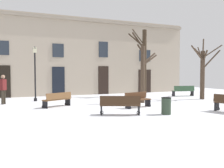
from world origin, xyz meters
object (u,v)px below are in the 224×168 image
(tree_right_of_center, at_px, (143,72))
(bench_back_to_back_left, at_px, (138,100))
(bench_back_to_back_right, at_px, (120,105))
(bench_by_litter_bin, at_px, (183,91))
(tree_center, at_px, (144,60))
(litter_bin, at_px, (166,106))
(bench_near_lamp, at_px, (57,99))
(streetlamp, at_px, (35,68))
(tree_foreground, at_px, (203,71))
(person_strolling, at_px, (3,88))

(tree_right_of_center, xyz_separation_m, bench_back_to_back_left, (-1.39, -1.74, -1.54))
(bench_back_to_back_right, height_order, bench_by_litter_bin, bench_back_to_back_right)
(tree_center, distance_m, litter_bin, 9.28)
(bench_back_to_back_right, xyz_separation_m, bench_near_lamp, (-2.18, 3.83, -0.04))
(litter_bin, xyz_separation_m, bench_back_to_back_left, (-0.12, 2.53, 0.04))
(bench_near_lamp, relative_size, bench_back_to_back_left, 1.02)
(streetlamp, height_order, bench_near_lamp, streetlamp)
(tree_foreground, height_order, streetlamp, tree_foreground)
(litter_bin, relative_size, bench_back_to_back_right, 0.42)
(person_strolling, bearing_deg, bench_back_to_back_left, 94.26)
(tree_right_of_center, height_order, bench_back_to_back_right, tree_right_of_center)
(tree_right_of_center, xyz_separation_m, bench_near_lamp, (-5.51, 0.29, -1.56))
(tree_foreground, relative_size, bench_back_to_back_left, 2.63)
(tree_foreground, relative_size, bench_back_to_back_right, 2.37)
(tree_center, bearing_deg, bench_back_to_back_right, -127.33)
(tree_center, relative_size, bench_back_to_back_right, 2.94)
(tree_center, bearing_deg, bench_near_lamp, -155.40)
(bench_near_lamp, bearing_deg, litter_bin, 107.53)
(streetlamp, relative_size, bench_back_to_back_left, 2.17)
(tree_foreground, relative_size, bench_by_litter_bin, 2.37)
(tree_right_of_center, distance_m, bench_near_lamp, 5.73)
(streetlamp, height_order, litter_bin, streetlamp)
(litter_bin, distance_m, person_strolling, 10.03)
(tree_right_of_center, relative_size, bench_near_lamp, 2.25)
(litter_bin, height_order, bench_back_to_back_left, bench_back_to_back_left)
(tree_right_of_center, relative_size, bench_back_to_back_left, 2.29)
(tree_right_of_center, xyz_separation_m, bench_back_to_back_right, (-3.33, -3.54, -1.52))
(litter_bin, distance_m, bench_back_to_back_right, 2.19)
(litter_bin, bearing_deg, streetlamp, 122.58)
(tree_right_of_center, distance_m, person_strolling, 8.87)
(tree_center, distance_m, bench_near_lamp, 8.99)
(tree_foreground, height_order, tree_right_of_center, tree_foreground)
(tree_center, bearing_deg, streetlamp, -178.79)
(bench_by_litter_bin, relative_size, person_strolling, 1.05)
(bench_back_to_back_left, bearing_deg, streetlamp, 118.31)
(litter_bin, height_order, person_strolling, person_strolling)
(litter_bin, xyz_separation_m, bench_near_lamp, (-4.24, 4.57, 0.02))
(tree_foreground, bearing_deg, tree_right_of_center, -179.37)
(tree_foreground, distance_m, streetlamp, 12.00)
(tree_right_of_center, distance_m, litter_bin, 4.73)
(bench_by_litter_bin, height_order, bench_near_lamp, bench_by_litter_bin)
(streetlamp, bearing_deg, litter_bin, -57.42)
(bench_by_litter_bin, distance_m, bench_back_to_back_left, 7.99)
(bench_by_litter_bin, bearing_deg, tree_center, -13.75)
(tree_foreground, distance_m, bench_near_lamp, 10.71)
(tree_right_of_center, distance_m, bench_by_litter_bin, 6.13)
(bench_back_to_back_right, bearing_deg, litter_bin, -175.28)
(tree_foreground, distance_m, bench_back_to_back_left, 6.91)
(streetlamp, relative_size, litter_bin, 4.63)
(tree_foreground, bearing_deg, tree_center, 125.68)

